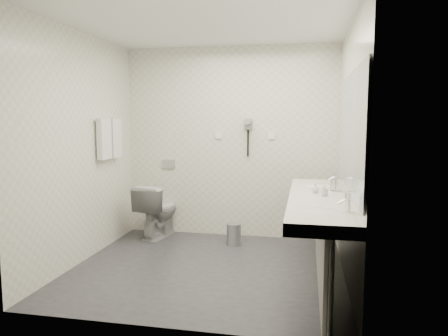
# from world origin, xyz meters

# --- Properties ---
(floor) EXTENTS (2.80, 2.80, 0.00)m
(floor) POSITION_xyz_m (0.00, 0.00, 0.00)
(floor) COLOR #2D2D33
(floor) RESTS_ON ground
(ceiling) EXTENTS (2.80, 2.80, 0.00)m
(ceiling) POSITION_xyz_m (0.00, 0.00, 2.50)
(ceiling) COLOR white
(ceiling) RESTS_ON wall_back
(wall_back) EXTENTS (2.80, 0.00, 2.80)m
(wall_back) POSITION_xyz_m (0.00, 1.30, 1.25)
(wall_back) COLOR silver
(wall_back) RESTS_ON floor
(wall_front) EXTENTS (2.80, 0.00, 2.80)m
(wall_front) POSITION_xyz_m (0.00, -1.30, 1.25)
(wall_front) COLOR silver
(wall_front) RESTS_ON floor
(wall_left) EXTENTS (0.00, 2.60, 2.60)m
(wall_left) POSITION_xyz_m (-1.40, 0.00, 1.25)
(wall_left) COLOR silver
(wall_left) RESTS_ON floor
(wall_right) EXTENTS (0.00, 2.60, 2.60)m
(wall_right) POSITION_xyz_m (1.40, 0.00, 1.25)
(wall_right) COLOR silver
(wall_right) RESTS_ON floor
(vanity_counter) EXTENTS (0.55, 2.20, 0.10)m
(vanity_counter) POSITION_xyz_m (1.12, -0.20, 0.80)
(vanity_counter) COLOR white
(vanity_counter) RESTS_ON floor
(vanity_panel) EXTENTS (0.03, 2.15, 0.75)m
(vanity_panel) POSITION_xyz_m (1.15, -0.20, 0.38)
(vanity_panel) COLOR gray
(vanity_panel) RESTS_ON floor
(vanity_post_near) EXTENTS (0.06, 0.06, 0.75)m
(vanity_post_near) POSITION_xyz_m (1.18, -1.24, 0.38)
(vanity_post_near) COLOR silver
(vanity_post_near) RESTS_ON floor
(vanity_post_far) EXTENTS (0.06, 0.06, 0.75)m
(vanity_post_far) POSITION_xyz_m (1.18, 0.84, 0.38)
(vanity_post_far) COLOR silver
(vanity_post_far) RESTS_ON floor
(mirror) EXTENTS (0.02, 2.20, 1.05)m
(mirror) POSITION_xyz_m (1.39, -0.20, 1.45)
(mirror) COLOR #B2BCC6
(mirror) RESTS_ON wall_right
(basin_near) EXTENTS (0.40, 0.31, 0.05)m
(basin_near) POSITION_xyz_m (1.12, -0.85, 0.83)
(basin_near) COLOR white
(basin_near) RESTS_ON vanity_counter
(basin_far) EXTENTS (0.40, 0.31, 0.05)m
(basin_far) POSITION_xyz_m (1.12, 0.45, 0.83)
(basin_far) COLOR white
(basin_far) RESTS_ON vanity_counter
(faucet_near) EXTENTS (0.04, 0.04, 0.15)m
(faucet_near) POSITION_xyz_m (1.32, -0.85, 0.92)
(faucet_near) COLOR silver
(faucet_near) RESTS_ON vanity_counter
(faucet_far) EXTENTS (0.04, 0.04, 0.15)m
(faucet_far) POSITION_xyz_m (1.32, 0.45, 0.92)
(faucet_far) COLOR silver
(faucet_far) RESTS_ON vanity_counter
(soap_bottle_a) EXTENTS (0.06, 0.06, 0.10)m
(soap_bottle_a) POSITION_xyz_m (1.18, -0.18, 0.90)
(soap_bottle_a) COLOR beige
(soap_bottle_a) RESTS_ON vanity_counter
(soap_bottle_b) EXTENTS (0.09, 0.09, 0.09)m
(soap_bottle_b) POSITION_xyz_m (1.09, -0.04, 0.90)
(soap_bottle_b) COLOR beige
(soap_bottle_b) RESTS_ON vanity_counter
(soap_bottle_c) EXTENTS (0.04, 0.04, 0.11)m
(soap_bottle_c) POSITION_xyz_m (1.16, -0.22, 0.90)
(soap_bottle_c) COLOR beige
(soap_bottle_c) RESTS_ON vanity_counter
(glass_left) EXTENTS (0.07, 0.07, 0.12)m
(glass_left) POSITION_xyz_m (1.32, 0.11, 0.91)
(glass_left) COLOR silver
(glass_left) RESTS_ON vanity_counter
(glass_right) EXTENTS (0.07, 0.07, 0.12)m
(glass_right) POSITION_xyz_m (1.27, 0.12, 0.91)
(glass_right) COLOR silver
(glass_right) RESTS_ON vanity_counter
(toilet) EXTENTS (0.50, 0.76, 0.71)m
(toilet) POSITION_xyz_m (-0.93, 1.03, 0.36)
(toilet) COLOR white
(toilet) RESTS_ON floor
(flush_plate) EXTENTS (0.18, 0.02, 0.12)m
(flush_plate) POSITION_xyz_m (-0.85, 1.29, 0.95)
(flush_plate) COLOR #B2B5BA
(flush_plate) RESTS_ON wall_back
(pedal_bin) EXTENTS (0.23, 0.23, 0.26)m
(pedal_bin) POSITION_xyz_m (0.13, 0.86, 0.13)
(pedal_bin) COLOR #B2B5BA
(pedal_bin) RESTS_ON floor
(bin_lid) EXTENTS (0.18, 0.18, 0.02)m
(bin_lid) POSITION_xyz_m (0.13, 0.86, 0.26)
(bin_lid) COLOR #B2B5BA
(bin_lid) RESTS_ON pedal_bin
(towel_rail) EXTENTS (0.02, 0.62, 0.02)m
(towel_rail) POSITION_xyz_m (-1.35, 0.55, 1.55)
(towel_rail) COLOR silver
(towel_rail) RESTS_ON wall_left
(towel_near) EXTENTS (0.07, 0.24, 0.48)m
(towel_near) POSITION_xyz_m (-1.34, 0.41, 1.33)
(towel_near) COLOR white
(towel_near) RESTS_ON towel_rail
(towel_far) EXTENTS (0.07, 0.24, 0.48)m
(towel_far) POSITION_xyz_m (-1.34, 0.69, 1.33)
(towel_far) COLOR white
(towel_far) RESTS_ON towel_rail
(dryer_cradle) EXTENTS (0.10, 0.04, 0.14)m
(dryer_cradle) POSITION_xyz_m (0.25, 1.27, 1.50)
(dryer_cradle) COLOR gray
(dryer_cradle) RESTS_ON wall_back
(dryer_barrel) EXTENTS (0.08, 0.14, 0.08)m
(dryer_barrel) POSITION_xyz_m (0.25, 1.20, 1.53)
(dryer_barrel) COLOR gray
(dryer_barrel) RESTS_ON dryer_cradle
(dryer_cord) EXTENTS (0.02, 0.02, 0.35)m
(dryer_cord) POSITION_xyz_m (0.25, 1.26, 1.25)
(dryer_cord) COLOR black
(dryer_cord) RESTS_ON dryer_cradle
(switch_plate_a) EXTENTS (0.09, 0.02, 0.09)m
(switch_plate_a) POSITION_xyz_m (-0.15, 1.29, 1.35)
(switch_plate_a) COLOR white
(switch_plate_a) RESTS_ON wall_back
(switch_plate_b) EXTENTS (0.09, 0.02, 0.09)m
(switch_plate_b) POSITION_xyz_m (0.55, 1.29, 1.35)
(switch_plate_b) COLOR white
(switch_plate_b) RESTS_ON wall_back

